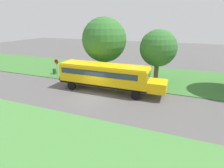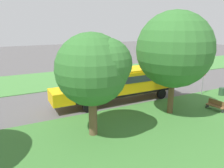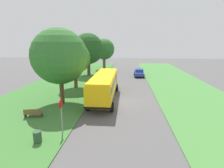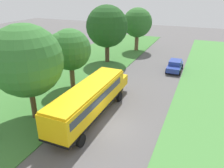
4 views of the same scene
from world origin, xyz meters
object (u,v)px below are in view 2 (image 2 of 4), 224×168
at_px(school_bus, 121,82).
at_px(oak_tree_beside_bus, 175,49).
at_px(oak_tree_roadside_mid, 95,68).
at_px(park_bench, 216,106).
at_px(trash_bin, 221,92).
at_px(stop_sign, 203,79).

height_order(school_bus, oak_tree_beside_bus, oak_tree_beside_bus).
xyz_separation_m(oak_tree_beside_bus, oak_tree_roadside_mid, (-0.53, 6.95, -0.81)).
relative_size(oak_tree_roadside_mid, park_bench, 4.19).
distance_m(school_bus, park_bench, 8.71).
distance_m(oak_tree_roadside_mid, park_bench, 11.86).
distance_m(school_bus, oak_tree_beside_bus, 6.33).
bearing_deg(school_bus, oak_tree_roadside_mid, 137.56).
xyz_separation_m(oak_tree_roadside_mid, trash_bin, (1.90, -15.06, -4.24)).
relative_size(oak_tree_beside_bus, park_bench, 5.10).
height_order(school_bus, stop_sign, school_bus).
relative_size(school_bus, oak_tree_roadside_mid, 1.79).
relative_size(stop_sign, park_bench, 1.65).
height_order(school_bus, oak_tree_roadside_mid, oak_tree_roadside_mid).
bearing_deg(school_bus, trash_bin, -108.58).
xyz_separation_m(oak_tree_beside_bus, park_bench, (-1.14, -4.11, -5.02)).
bearing_deg(oak_tree_beside_bus, oak_tree_roadside_mid, 94.33).
bearing_deg(school_bus, stop_sign, -104.30).
distance_m(school_bus, trash_bin, 10.86).
height_order(oak_tree_roadside_mid, park_bench, oak_tree_roadside_mid).
distance_m(oak_tree_beside_bus, stop_sign, 8.00).
height_order(stop_sign, park_bench, stop_sign).
bearing_deg(park_bench, trash_bin, -57.84).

